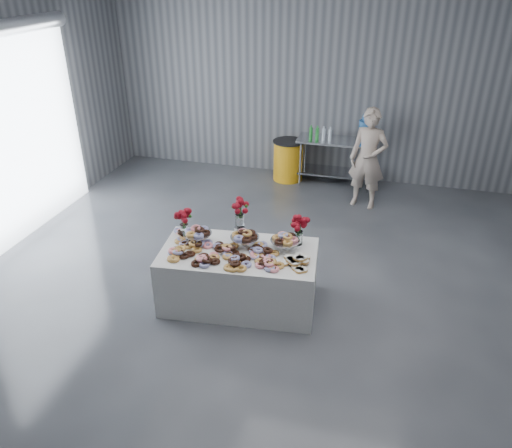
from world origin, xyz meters
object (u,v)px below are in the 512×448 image
(person, at_px, (368,159))
(trash_barrel, at_px, (288,160))
(prep_table, at_px, (337,154))
(display_table, at_px, (239,277))
(water_jug, at_px, (366,129))

(person, height_order, trash_barrel, person)
(person, bearing_deg, prep_table, 139.27)
(prep_table, xyz_separation_m, person, (0.62, -0.81, 0.26))
(display_table, relative_size, water_jug, 3.43)
(prep_table, height_order, water_jug, water_jug)
(display_table, relative_size, prep_table, 1.27)
(prep_table, bearing_deg, water_jug, -0.00)
(person, xyz_separation_m, trash_barrel, (-1.55, 0.81, -0.48))
(person, bearing_deg, display_table, -99.59)
(water_jug, distance_m, person, 0.87)
(prep_table, height_order, trash_barrel, prep_table)
(water_jug, bearing_deg, prep_table, 180.00)
(prep_table, relative_size, water_jug, 2.71)
(prep_table, bearing_deg, display_table, -99.47)
(display_table, bearing_deg, water_jug, 73.91)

